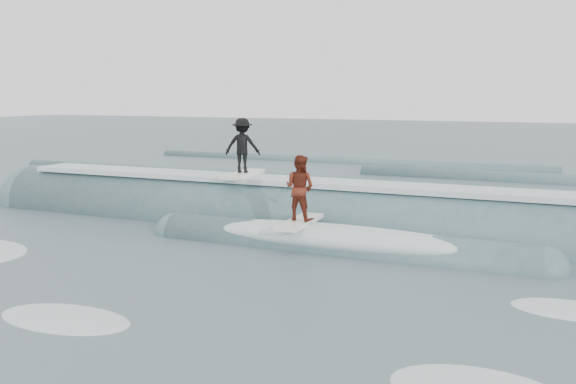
% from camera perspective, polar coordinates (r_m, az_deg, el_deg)
% --- Properties ---
extents(ground, '(160.00, 160.00, 0.00)m').
position_cam_1_polar(ground, '(12.74, -8.95, -7.88)').
color(ground, '#374D50').
rests_on(ground, ground).
extents(breaking_wave, '(21.89, 4.02, 2.48)m').
position_cam_1_polar(breaking_wave, '(17.39, 1.65, -3.18)').
color(breaking_wave, '#3C6165').
rests_on(breaking_wave, ground).
extents(surfer_black, '(1.12, 2.03, 1.64)m').
position_cam_1_polar(surfer_black, '(18.22, -4.07, 3.87)').
color(surfer_black, white).
rests_on(surfer_black, ground).
extents(surfer_red, '(0.82, 2.02, 1.65)m').
position_cam_1_polar(surfer_red, '(15.18, 1.04, -0.04)').
color(surfer_red, white).
rests_on(surfer_red, ground).
extents(whitewater, '(15.60, 5.18, 0.10)m').
position_cam_1_polar(whitewater, '(12.45, -13.88, -8.43)').
color(whitewater, silver).
rests_on(whitewater, ground).
extents(far_swells, '(38.11, 8.65, 0.80)m').
position_cam_1_polar(far_swells, '(28.82, 11.01, 1.31)').
color(far_swells, '#3C6165').
rests_on(far_swells, ground).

